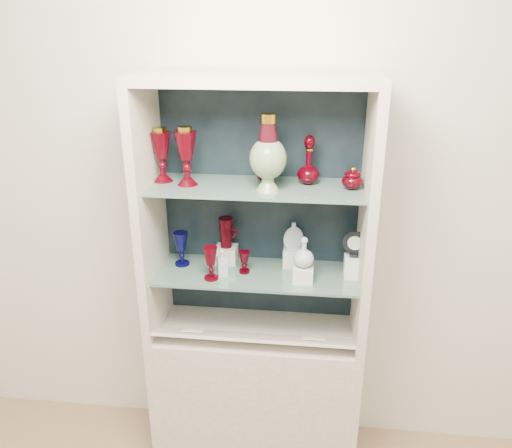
# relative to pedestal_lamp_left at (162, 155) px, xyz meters

# --- Properties ---
(wall_back) EXTENTS (3.50, 0.02, 2.80)m
(wall_back) POSITION_rel_pedestal_lamp_left_xyz_m (0.42, 0.17, -0.19)
(wall_back) COLOR silver
(wall_back) RESTS_ON ground
(cabinet_base) EXTENTS (1.00, 0.40, 0.75)m
(cabinet_base) POSITION_rel_pedestal_lamp_left_xyz_m (0.42, -0.05, -1.22)
(cabinet_base) COLOR #B8AE9B
(cabinet_base) RESTS_ON ground
(cabinet_back_panel) EXTENTS (0.98, 0.02, 1.15)m
(cabinet_back_panel) POSITION_rel_pedestal_lamp_left_xyz_m (0.42, 0.14, -0.27)
(cabinet_back_panel) COLOR black
(cabinet_back_panel) RESTS_ON cabinet_base
(cabinet_side_left) EXTENTS (0.04, 0.40, 1.15)m
(cabinet_side_left) POSITION_rel_pedestal_lamp_left_xyz_m (-0.06, -0.05, -0.27)
(cabinet_side_left) COLOR #B8AE9B
(cabinet_side_left) RESTS_ON cabinet_base
(cabinet_side_right) EXTENTS (0.04, 0.40, 1.15)m
(cabinet_side_right) POSITION_rel_pedestal_lamp_left_xyz_m (0.90, -0.05, -0.27)
(cabinet_side_right) COLOR #B8AE9B
(cabinet_side_right) RESTS_ON cabinet_base
(cabinet_top_cap) EXTENTS (1.00, 0.40, 0.04)m
(cabinet_top_cap) POSITION_rel_pedestal_lamp_left_xyz_m (0.42, -0.05, 0.33)
(cabinet_top_cap) COLOR #B8AE9B
(cabinet_top_cap) RESTS_ON cabinet_side_left
(shelf_lower) EXTENTS (0.92, 0.34, 0.01)m
(shelf_lower) POSITION_rel_pedestal_lamp_left_xyz_m (0.42, -0.03, -0.55)
(shelf_lower) COLOR slate
(shelf_lower) RESTS_ON cabinet_side_left
(shelf_upper) EXTENTS (0.92, 0.34, 0.01)m
(shelf_upper) POSITION_rel_pedestal_lamp_left_xyz_m (0.42, -0.03, -0.13)
(shelf_upper) COLOR slate
(shelf_upper) RESTS_ON cabinet_side_left
(label_ledge) EXTENTS (0.92, 0.17, 0.09)m
(label_ledge) POSITION_rel_pedestal_lamp_left_xyz_m (0.42, -0.16, -0.81)
(label_ledge) COLOR #B8AE9B
(label_ledge) RESTS_ON cabinet_base
(label_card_0) EXTENTS (0.10, 0.06, 0.03)m
(label_card_0) POSITION_rel_pedestal_lamp_left_xyz_m (0.70, -0.16, -0.80)
(label_card_0) COLOR white
(label_card_0) RESTS_ON label_ledge
(label_card_1) EXTENTS (0.10, 0.06, 0.03)m
(label_card_1) POSITION_rel_pedestal_lamp_left_xyz_m (0.14, -0.16, -0.80)
(label_card_1) COLOR white
(label_card_1) RESTS_ON label_ledge
(pedestal_lamp_left) EXTENTS (0.12, 0.12, 0.24)m
(pedestal_lamp_left) POSITION_rel_pedestal_lamp_left_xyz_m (0.00, 0.00, 0.00)
(pedestal_lamp_left) COLOR #4D010B
(pedestal_lamp_left) RESTS_ON shelf_upper
(pedestal_lamp_right) EXTENTS (0.13, 0.13, 0.25)m
(pedestal_lamp_right) POSITION_rel_pedestal_lamp_left_xyz_m (0.12, -0.04, 0.01)
(pedestal_lamp_right) COLOR #4D010B
(pedestal_lamp_right) RESTS_ON shelf_upper
(enamel_urn) EXTENTS (0.18, 0.18, 0.32)m
(enamel_urn) POSITION_rel_pedestal_lamp_left_xyz_m (0.48, -0.08, 0.04)
(enamel_urn) COLOR #114C28
(enamel_urn) RESTS_ON shelf_upper
(ruby_decanter_a) EXTENTS (0.09, 0.09, 0.21)m
(ruby_decanter_a) POSITION_rel_pedestal_lamp_left_xyz_m (0.46, 0.04, -0.01)
(ruby_decanter_a) COLOR #400008
(ruby_decanter_a) RESTS_ON shelf_upper
(ruby_decanter_b) EXTENTS (0.12, 0.12, 0.23)m
(ruby_decanter_b) POSITION_rel_pedestal_lamp_left_xyz_m (0.64, 0.03, -0.01)
(ruby_decanter_b) COLOR #400008
(ruby_decanter_b) RESTS_ON shelf_upper
(lidded_bowl) EXTENTS (0.09, 0.09, 0.10)m
(lidded_bowl) POSITION_rel_pedestal_lamp_left_xyz_m (0.83, -0.02, -0.07)
(lidded_bowl) COLOR #400008
(lidded_bowl) RESTS_ON shelf_upper
(cobalt_goblet) EXTENTS (0.08, 0.08, 0.17)m
(cobalt_goblet) POSITION_rel_pedestal_lamp_left_xyz_m (0.06, 0.02, -0.46)
(cobalt_goblet) COLOR #08063D
(cobalt_goblet) RESTS_ON shelf_lower
(ruby_goblet_tall) EXTENTS (0.07, 0.07, 0.16)m
(ruby_goblet_tall) POSITION_rel_pedestal_lamp_left_xyz_m (0.23, -0.11, -0.46)
(ruby_goblet_tall) COLOR #4D010B
(ruby_goblet_tall) RESTS_ON shelf_lower
(ruby_goblet_small) EXTENTS (0.06, 0.06, 0.11)m
(ruby_goblet_small) POSITION_rel_pedestal_lamp_left_xyz_m (0.37, -0.03, -0.49)
(ruby_goblet_small) COLOR #400008
(ruby_goblet_small) RESTS_ON shelf_lower
(riser_ruby_pitcher) EXTENTS (0.10, 0.10, 0.08)m
(riser_ruby_pitcher) POSITION_rel_pedestal_lamp_left_xyz_m (0.27, 0.07, -0.50)
(riser_ruby_pitcher) COLOR silver
(riser_ruby_pitcher) RESTS_ON shelf_lower
(ruby_pitcher) EXTENTS (0.13, 0.10, 0.15)m
(ruby_pitcher) POSITION_rel_pedestal_lamp_left_xyz_m (0.27, 0.07, -0.39)
(ruby_pitcher) COLOR #4D010B
(ruby_pitcher) RESTS_ON riser_ruby_pitcher
(clear_square_bottle) EXTENTS (0.06, 0.06, 0.13)m
(clear_square_bottle) POSITION_rel_pedestal_lamp_left_xyz_m (0.27, -0.07, -0.47)
(clear_square_bottle) COLOR #A8B9C2
(clear_square_bottle) RESTS_ON shelf_lower
(riser_flat_flask) EXTENTS (0.09, 0.09, 0.09)m
(riser_flat_flask) POSITION_rel_pedestal_lamp_left_xyz_m (0.59, 0.07, -0.50)
(riser_flat_flask) COLOR silver
(riser_flat_flask) RESTS_ON shelf_lower
(flat_flask) EXTENTS (0.10, 0.07, 0.13)m
(flat_flask) POSITION_rel_pedestal_lamp_left_xyz_m (0.59, 0.07, -0.38)
(flat_flask) COLOR silver
(flat_flask) RESTS_ON riser_flat_flask
(riser_clear_round_decanter) EXTENTS (0.09, 0.09, 0.07)m
(riser_clear_round_decanter) POSITION_rel_pedestal_lamp_left_xyz_m (0.64, -0.08, -0.51)
(riser_clear_round_decanter) COLOR silver
(riser_clear_round_decanter) RESTS_ON shelf_lower
(clear_round_decanter) EXTENTS (0.09, 0.09, 0.14)m
(clear_round_decanter) POSITION_rel_pedestal_lamp_left_xyz_m (0.64, -0.08, -0.40)
(clear_round_decanter) COLOR #A8B9C2
(clear_round_decanter) RESTS_ON riser_clear_round_decanter
(riser_cameo_medallion) EXTENTS (0.08, 0.08, 0.10)m
(riser_cameo_medallion) POSITION_rel_pedestal_lamp_left_xyz_m (0.86, -0.02, -0.49)
(riser_cameo_medallion) COLOR silver
(riser_cameo_medallion) RESTS_ON shelf_lower
(cameo_medallion) EXTENTS (0.11, 0.05, 0.13)m
(cameo_medallion) POSITION_rel_pedestal_lamp_left_xyz_m (0.86, -0.02, -0.38)
(cameo_medallion) COLOR black
(cameo_medallion) RESTS_ON riser_cameo_medallion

